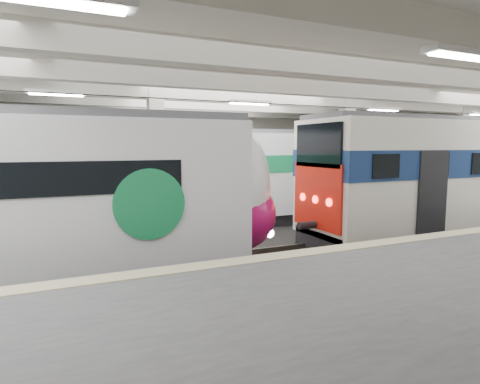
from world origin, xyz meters
name	(u,v)px	position (x,y,z in m)	size (l,w,h in m)	color
station_hall	(311,154)	(0.00, -1.74, 3.24)	(36.00, 24.00, 5.75)	black
modern_emu	(46,202)	(-6.36, 0.00, 2.12)	(13.27, 2.74, 4.31)	white
older_rer	(461,175)	(8.17, 0.00, 2.35)	(13.59, 3.00, 4.48)	silver
far_train	(153,179)	(-2.61, 5.50, 2.15)	(12.97, 2.93, 4.17)	white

